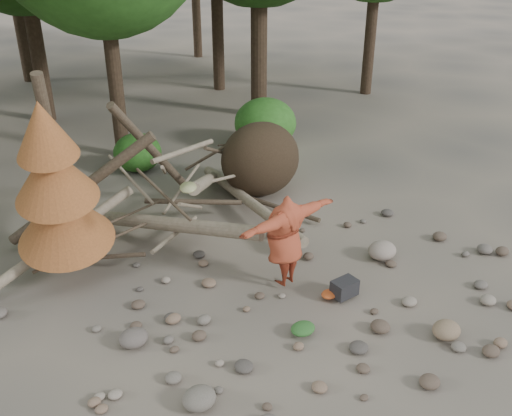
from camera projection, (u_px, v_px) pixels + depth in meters
ground at (296, 302)px, 11.07m from camera, size 120.00×120.00×0.00m
deadfall_pile at (245, 167)px, 14.72m from camera, size 8.55×5.24×3.30m
dead_conifer at (57, 189)px, 10.73m from camera, size 2.06×2.16×4.35m
bush_mid at (138, 152)px, 16.70m from camera, size 1.40×1.40×1.12m
bush_right at (265, 123)px, 18.38m from camera, size 2.00×2.00×1.60m
frisbee_thrower at (285, 240)px, 11.13m from camera, size 3.14×1.08×2.48m
backpack at (344, 290)px, 11.14m from camera, size 0.51×0.36×0.33m
cloth_green at (303, 331)px, 10.16m from camera, size 0.47×0.39×0.18m
cloth_orange at (329, 296)px, 11.14m from camera, size 0.35×0.29×0.13m
boulder_front_left at (199, 398)px, 8.63m from camera, size 0.53×0.48×0.32m
boulder_front_right at (446, 330)px, 10.07m from camera, size 0.52×0.47×0.31m
boulder_mid_right at (382, 250)px, 12.44m from camera, size 0.65×0.58×0.39m
boulder_mid_left at (134, 338)px, 9.89m from camera, size 0.51×0.46×0.31m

